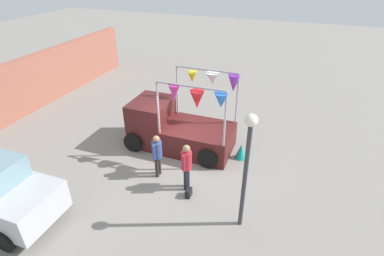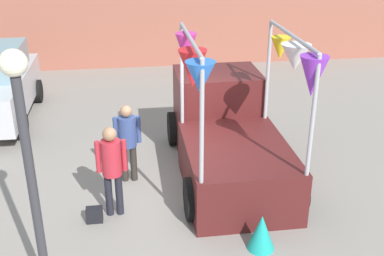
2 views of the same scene
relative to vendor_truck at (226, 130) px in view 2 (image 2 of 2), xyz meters
name	(u,v)px [view 2 (image 2 of 2)]	position (x,y,z in m)	size (l,w,h in m)	color
ground_plane	(180,187)	(-1.03, -0.65, -0.87)	(60.00, 60.00, 0.00)	gray
vendor_truck	(226,130)	(0.00, 0.00, 0.00)	(2.37, 4.09, 3.04)	#4C1919
person_customer	(112,163)	(-2.28, -1.40, 0.14)	(0.53, 0.34, 1.68)	black
person_vendor	(128,136)	(-1.99, -0.23, 0.09)	(0.53, 0.34, 1.60)	#2D2823
handbag	(94,215)	(-2.63, -1.60, -0.73)	(0.28, 0.16, 0.28)	black
street_lamp	(26,147)	(-3.17, -3.39, 1.47)	(0.32, 0.32, 3.54)	#333338
brick_boundary_wall	(150,29)	(-1.03, 7.88, 0.43)	(18.00, 0.36, 2.60)	#9E5947
folded_kite_bundle_teal	(261,232)	(0.02, -2.70, -0.57)	(0.44, 0.44, 0.60)	teal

